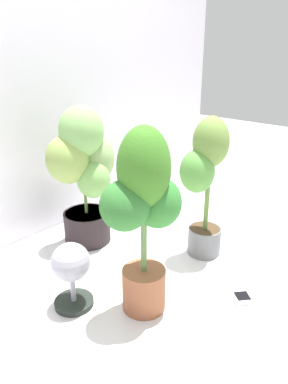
{
  "coord_description": "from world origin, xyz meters",
  "views": [
    {
      "loc": [
        -1.27,
        -1.03,
        1.12
      ],
      "look_at": [
        0.02,
        0.12,
        0.42
      ],
      "focal_mm": 34.41,
      "sensor_mm": 36.0,
      "label": 1
    }
  ],
  "objects_px": {
    "hygrometer_box": "(242,298)",
    "floor_fan": "(71,268)",
    "potted_plant_back_center": "(84,171)",
    "potted_plant_front_right": "(205,177)",
    "potted_plant_front_left": "(143,207)"
  },
  "relations": [
    {
      "from": "potted_plant_front_left",
      "to": "hygrometer_box",
      "type": "distance_m",
      "value": 0.68
    },
    {
      "from": "hygrometer_box",
      "to": "floor_fan",
      "type": "height_order",
      "value": "floor_fan"
    },
    {
      "from": "potted_plant_front_left",
      "to": "potted_plant_front_right",
      "type": "bearing_deg",
      "value": 6.78
    },
    {
      "from": "potted_plant_front_left",
      "to": "hygrometer_box",
      "type": "relative_size",
      "value": 7.42
    },
    {
      "from": "potted_plant_back_center",
      "to": "hygrometer_box",
      "type": "relative_size",
      "value": 7.24
    },
    {
      "from": "potted_plant_front_left",
      "to": "potted_plant_front_right",
      "type": "distance_m",
      "value": 0.57
    },
    {
      "from": "potted_plant_front_left",
      "to": "potted_plant_back_center",
      "type": "xyz_separation_m",
      "value": [
        0.23,
        0.66,
        -0.05
      ]
    },
    {
      "from": "hygrometer_box",
      "to": "potted_plant_front_left",
      "type": "bearing_deg",
      "value": -91.52
    },
    {
      "from": "potted_plant_front_right",
      "to": "floor_fan",
      "type": "height_order",
      "value": "potted_plant_front_right"
    },
    {
      "from": "potted_plant_front_left",
      "to": "hygrometer_box",
      "type": "bearing_deg",
      "value": -42.3
    },
    {
      "from": "hygrometer_box",
      "to": "floor_fan",
      "type": "relative_size",
      "value": 0.36
    },
    {
      "from": "potted_plant_back_center",
      "to": "floor_fan",
      "type": "relative_size",
      "value": 2.58
    },
    {
      "from": "potted_plant_front_right",
      "to": "hygrometer_box",
      "type": "bearing_deg",
      "value": -119.74
    },
    {
      "from": "potted_plant_back_center",
      "to": "floor_fan",
      "type": "height_order",
      "value": "potted_plant_back_center"
    },
    {
      "from": "potted_plant_back_center",
      "to": "potted_plant_front_right",
      "type": "relative_size",
      "value": 1.04
    }
  ]
}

